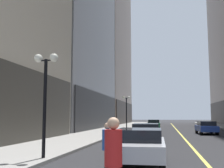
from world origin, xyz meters
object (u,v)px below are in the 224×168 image
object	(u,v)px
pedestrian_in_red_jacket	(113,157)
car_silver	(140,145)
street_lamp_left_near	(45,82)
street_lamp_left_far	(126,105)
car_blue	(206,127)
pedestrian_in_blue_hoodie	(108,145)
car_grey	(146,133)
car_green	(154,124)

from	to	relation	value
pedestrian_in_red_jacket	car_silver	bearing A→B (deg)	90.10
street_lamp_left_near	street_lamp_left_far	distance (m)	25.00
car_silver	car_blue	distance (m)	19.09
car_silver	pedestrian_in_red_jacket	distance (m)	5.71
street_lamp_left_near	pedestrian_in_red_jacket	bearing A→B (deg)	-54.28
car_blue	pedestrian_in_blue_hoodie	bearing A→B (deg)	-105.61
car_grey	pedestrian_in_blue_hoodie	distance (m)	10.35
pedestrian_in_red_jacket	street_lamp_left_near	distance (m)	6.99
car_blue	pedestrian_in_blue_hoodie	distance (m)	21.74
car_silver	car_grey	bearing A→B (deg)	91.98
car_blue	car_green	size ratio (longest dim) A/B	0.97
car_grey	car_silver	bearing A→B (deg)	-88.02
car_blue	car_silver	bearing A→B (deg)	-105.48
pedestrian_in_red_jacket	pedestrian_in_blue_hoodie	distance (m)	3.26
car_grey	street_lamp_left_far	bearing A→B (deg)	102.02
car_silver	car_grey	xyz separation A→B (m)	(-0.27, 7.80, 0.00)
car_green	pedestrian_in_red_jacket	xyz separation A→B (m)	(0.51, -34.10, 0.34)
pedestrian_in_red_jacket	street_lamp_left_far	bearing A→B (deg)	97.27
car_silver	car_green	world-z (taller)	same
street_lamp_left_near	street_lamp_left_far	xyz separation A→B (m)	(0.00, 25.00, 0.00)
car_green	street_lamp_left_near	xyz separation A→B (m)	(-3.36, -28.71, 2.54)
street_lamp_left_far	car_silver	bearing A→B (deg)	-81.10
car_silver	street_lamp_left_near	size ratio (longest dim) A/B	0.98
car_green	car_grey	bearing A→B (deg)	-89.35
car_green	street_lamp_left_near	size ratio (longest dim) A/B	0.95
pedestrian_in_red_jacket	street_lamp_left_far	distance (m)	30.71
car_blue	street_lamp_left_far	world-z (taller)	street_lamp_left_far
car_blue	street_lamp_left_far	distance (m)	11.23
car_grey	street_lamp_left_far	size ratio (longest dim) A/B	1.01
car_grey	pedestrian_in_red_jacket	bearing A→B (deg)	-88.81
car_green	pedestrian_in_blue_hoodie	size ratio (longest dim) A/B	2.60
car_grey	car_green	world-z (taller)	same
car_grey	street_lamp_left_near	bearing A→B (deg)	-113.90
car_green	pedestrian_in_red_jacket	bearing A→B (deg)	-89.14
car_grey	street_lamp_left_near	size ratio (longest dim) A/B	1.01
car_silver	street_lamp_left_near	world-z (taller)	street_lamp_left_near
pedestrian_in_blue_hoodie	car_green	bearing A→B (deg)	89.53
car_silver	pedestrian_in_red_jacket	xyz separation A→B (m)	(0.01, -5.70, 0.34)
street_lamp_left_near	street_lamp_left_far	size ratio (longest dim) A/B	1.00
pedestrian_in_blue_hoodie	street_lamp_left_near	size ratio (longest dim) A/B	0.37
car_silver	pedestrian_in_red_jacket	bearing A→B (deg)	-89.90
street_lamp_left_near	car_grey	bearing A→B (deg)	66.10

